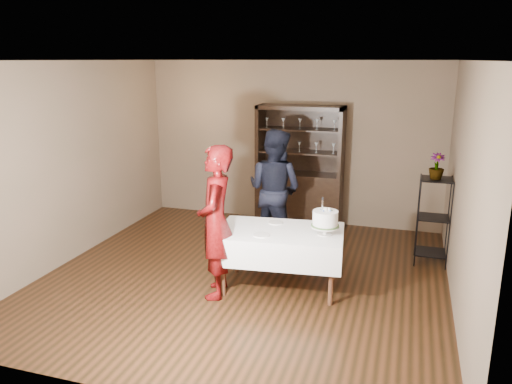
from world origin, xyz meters
TOP-DOWN VIEW (x-y plane):
  - floor at (0.00, 0.00)m, footprint 5.00×5.00m
  - ceiling at (0.00, 0.00)m, footprint 5.00×5.00m
  - back_wall at (0.00, 2.50)m, footprint 5.00×0.02m
  - wall_left at (-2.50, 0.00)m, footprint 0.02×5.00m
  - wall_right at (2.50, 0.00)m, footprint 0.02×5.00m
  - china_hutch at (0.20, 2.25)m, footprint 1.40×0.48m
  - plant_etagere at (2.28, 1.20)m, footprint 0.42×0.42m
  - cake_table at (0.51, -0.16)m, footprint 1.57×1.07m
  - woman at (-0.16, -0.55)m, footprint 0.58×0.74m
  - man at (0.07, 1.14)m, footprint 1.01×0.88m
  - cake at (1.04, -0.15)m, footprint 0.33×0.33m
  - plate_near at (0.34, -0.40)m, footprint 0.25×0.25m
  - plate_far at (0.38, 0.08)m, footprint 0.20×0.20m
  - potted_plant at (2.26, 1.17)m, footprint 0.20×0.20m

SIDE VIEW (x-z plane):
  - floor at x=0.00m, z-range 0.00..0.00m
  - cake_table at x=0.51m, z-range 0.19..0.93m
  - plant_etagere at x=2.28m, z-range 0.05..1.25m
  - china_hutch at x=0.20m, z-range -0.34..1.66m
  - plate_near at x=0.34m, z-range 0.74..0.75m
  - plate_far at x=0.38m, z-range 0.74..0.75m
  - man at x=0.07m, z-range 0.00..1.77m
  - woman at x=-0.16m, z-range 0.00..1.80m
  - cake at x=1.04m, z-range 0.69..1.15m
  - back_wall at x=0.00m, z-range 0.00..2.70m
  - wall_left at x=-2.50m, z-range 0.00..2.70m
  - wall_right at x=2.50m, z-range 0.00..2.70m
  - potted_plant at x=2.26m, z-range 1.19..1.53m
  - ceiling at x=0.00m, z-range 2.70..2.70m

